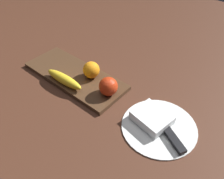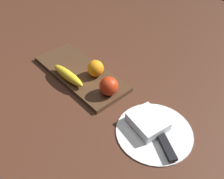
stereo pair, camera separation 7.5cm
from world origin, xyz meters
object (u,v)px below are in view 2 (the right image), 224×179
(fruit_tray, at_px, (80,73))
(knife, at_px, (165,142))
(banana, at_px, (68,75))
(folded_napkin, at_px, (148,121))
(dinner_plate, at_px, (154,131))
(orange_near_apple, at_px, (95,68))
(apple, at_px, (109,86))

(fruit_tray, distance_m, knife, 0.43)
(banana, xyz_separation_m, folded_napkin, (-0.34, -0.06, -0.01))
(fruit_tray, height_order, dinner_plate, fruit_tray)
(orange_near_apple, xyz_separation_m, folded_napkin, (-0.29, 0.03, -0.03))
(banana, bearing_deg, knife, 4.31)
(fruit_tray, distance_m, folded_napkin, 0.35)
(banana, relative_size, dinner_plate, 0.73)
(knife, bearing_deg, apple, 25.16)
(apple, height_order, knife, apple)
(fruit_tray, distance_m, orange_near_apple, 0.08)
(banana, distance_m, dinner_plate, 0.38)
(dinner_plate, distance_m, folded_napkin, 0.03)
(banana, distance_m, folded_napkin, 0.35)
(dinner_plate, distance_m, knife, 0.05)
(dinner_plate, bearing_deg, knife, 166.09)
(apple, xyz_separation_m, folded_napkin, (-0.18, 0.00, -0.03))
(fruit_tray, relative_size, folded_napkin, 3.81)
(fruit_tray, xyz_separation_m, dinner_plate, (-0.38, 0.00, -0.00))
(fruit_tray, relative_size, orange_near_apple, 6.68)
(orange_near_apple, relative_size, folded_napkin, 0.57)
(apple, relative_size, folded_napkin, 0.60)
(apple, bearing_deg, fruit_tray, 0.47)
(fruit_tray, height_order, knife, knife)
(banana, distance_m, orange_near_apple, 0.11)
(knife, bearing_deg, orange_near_apple, 21.25)
(fruit_tray, distance_m, banana, 0.07)
(banana, height_order, folded_napkin, banana)
(apple, xyz_separation_m, banana, (0.16, 0.06, -0.02))
(dinner_plate, bearing_deg, folded_napkin, -0.00)
(banana, height_order, knife, banana)
(dinner_plate, height_order, folded_napkin, folded_napkin)
(orange_near_apple, bearing_deg, dinner_plate, 174.16)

